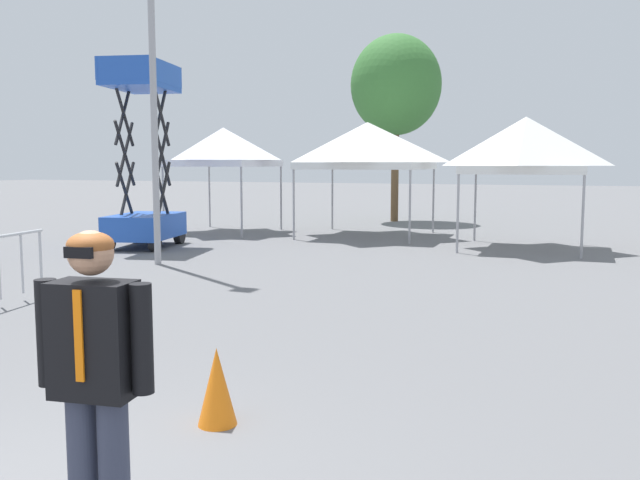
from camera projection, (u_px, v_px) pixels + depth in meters
canopy_tent_left_of_center at (223, 147)px, 20.93m from camera, size 2.81×2.81×3.24m
canopy_tent_center at (367, 146)px, 19.75m from camera, size 3.60×3.60×3.33m
canopy_tent_behind_left at (525, 145)px, 16.68m from camera, size 2.96×2.96×3.28m
scissor_lift at (144, 194)px, 17.22m from camera, size 1.91×2.57×4.64m
person_foreground at (95, 375)px, 3.47m from camera, size 0.64×0.30×1.78m
tree_behind_tents_right at (396, 85)px, 24.67m from camera, size 3.31×3.31×6.82m
traffic_cone_lot_center at (217, 386)px, 5.47m from camera, size 0.32×0.32×0.64m
traffic_cone_near_barrier at (99, 327)px, 7.70m from camera, size 0.32×0.32×0.52m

